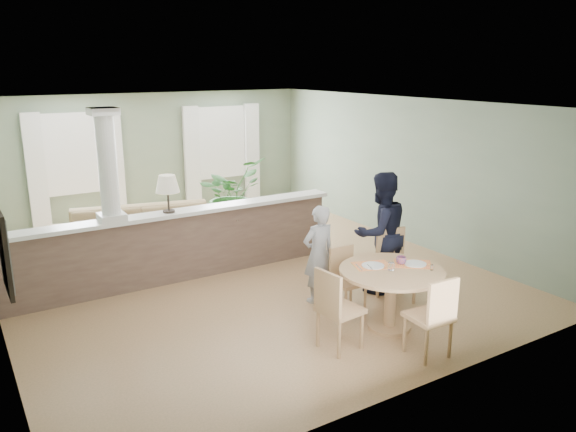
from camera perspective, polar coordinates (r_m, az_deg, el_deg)
ground at (r=9.20m, az=-5.02°, el=-5.71°), size 8.00×8.00×0.00m
room_shell at (r=9.27m, az=-7.20°, el=6.00°), size 7.02×8.02×2.71m
pony_wall at (r=8.78m, az=-11.46°, el=-2.11°), size 5.32×0.38×2.70m
sofa at (r=9.88m, az=-14.50°, el=-1.93°), size 3.25×1.88×0.89m
houseplant at (r=11.40m, az=-5.81°, el=2.19°), size 1.69×1.62×1.45m
dining_table at (r=7.21m, az=10.47°, el=-6.56°), size 1.31×1.31×0.90m
chair_far_boy at (r=7.69m, az=5.89°, el=-6.11°), size 0.41×0.41×0.89m
chair_far_man at (r=8.13m, az=10.73°, el=-4.55°), size 0.55×0.55×1.02m
chair_near at (r=6.63m, az=14.59°, el=-9.60°), size 0.47×0.47×0.99m
chair_side at (r=6.61m, az=4.84°, el=-9.12°), size 0.50×0.50×1.00m
child_person at (r=7.87m, az=3.13°, el=-3.89°), size 0.52×0.35×1.40m
man_person at (r=8.27m, az=9.39°, el=-1.69°), size 0.90×0.72×1.80m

